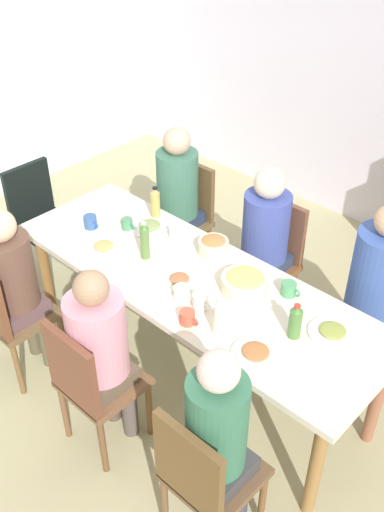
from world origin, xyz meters
The scene contains 33 objects.
ground_plane centered at (0.00, 0.00, 0.00)m, with size 7.05×7.05×0.00m, color tan.
dining_table centered at (0.00, 0.00, 0.69)m, with size 2.43×0.81×0.77m.
chair_0 centered at (0.81, 0.79, 0.51)m, with size 0.40×0.40×0.90m.
person_0 centered at (0.81, 0.70, 0.76)m, with size 0.33×0.33×1.28m.
chair_1 centered at (-0.81, 0.79, 0.51)m, with size 0.40×0.40×0.90m.
person_1 centered at (-0.81, 0.70, 0.74)m, with size 0.30×0.30×1.23m.
chair_2 centered at (0.00, -0.79, 0.51)m, with size 0.40×0.40×0.90m.
person_2 centered at (0.00, -0.69, 0.71)m, with size 0.31×0.31×1.19m.
chair_3 centered at (-1.59, 0.00, 0.51)m, with size 0.40×0.40×0.90m.
chair_4 centered at (-0.81, -0.79, 0.51)m, with size 0.40×0.40×0.90m.
person_4 centered at (-0.81, -0.69, 0.71)m, with size 0.30×0.30×1.19m.
chair_5 centered at (0.81, -0.79, 0.51)m, with size 0.40×0.40×0.90m.
person_5 centered at (0.81, -0.69, 0.72)m, with size 0.30×0.30×1.22m.
chair_6 centered at (0.00, 0.79, 0.51)m, with size 0.40×0.40×0.90m.
person_6 centered at (0.00, 0.70, 0.73)m, with size 0.31×0.31×1.21m.
plate_0 centered at (-0.55, 0.19, 0.79)m, with size 0.26×0.26×0.04m.
plate_1 centered at (0.86, 0.15, 0.79)m, with size 0.25×0.25×0.04m.
plate_2 centered at (-0.02, -0.08, 0.79)m, with size 0.21×0.21×0.04m.
plate_3 centered at (-0.59, -0.17, 0.79)m, with size 0.22×0.22×0.04m.
plate_4 centered at (0.66, -0.24, 0.79)m, with size 0.25×0.25×0.04m.
bowl_0 centered at (0.30, 0.11, 0.83)m, with size 0.27×0.27×0.11m.
bowl_1 centered at (-0.06, 0.25, 0.83)m, with size 0.18×0.18×0.12m.
cup_0 centered at (0.25, -0.30, 0.81)m, with size 0.12×0.08×0.07m.
cup_1 centered at (-0.84, -0.07, 0.82)m, with size 0.12×0.08×0.09m.
cup_2 centered at (0.50, 0.25, 0.81)m, with size 0.12×0.09×0.08m.
cup_3 centered at (0.22, -0.17, 0.82)m, with size 0.12×0.08×0.09m.
cup_4 centered at (-0.66, 0.08, 0.81)m, with size 0.11×0.07×0.07m.
cup_5 centered at (0.09, -0.18, 0.81)m, with size 0.13×0.09×0.08m.
cup_6 centered at (-0.36, 0.22, 0.82)m, with size 0.11×0.08×0.09m.
bottle_0 centered at (0.42, -0.25, 0.88)m, with size 0.06×0.06×0.23m.
bottle_1 centered at (-0.34, -0.05, 0.89)m, with size 0.06×0.06×0.25m.
bottle_2 centered at (-0.62, 0.30, 0.88)m, with size 0.06×0.06×0.23m.
bottle_3 centered at (0.72, 0.00, 0.87)m, with size 0.07×0.07×0.21m.
Camera 1 is at (1.83, -1.95, 2.86)m, focal length 40.79 mm.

